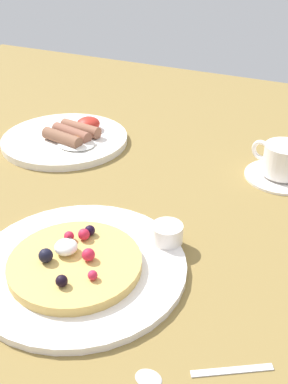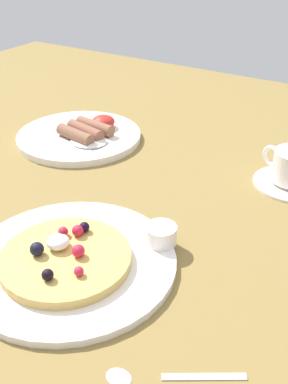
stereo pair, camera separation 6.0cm
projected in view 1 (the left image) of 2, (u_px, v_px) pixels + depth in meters
ground_plane at (107, 212)px, 75.13cm from camera, size 177.84×153.23×3.00cm
pancake_plate at (80, 266)px, 60.46cm from camera, size 28.20×28.20×1.04cm
pancake_with_berries at (74, 262)px, 59.06cm from camera, size 17.25×17.25×3.18cm
syrup_ramekin at (167, 233)px, 63.61cm from camera, size 4.40×4.40×2.61cm
breakfast_plate at (65, 140)px, 94.21cm from camera, size 25.55×25.55×1.40cm
fried_breakfast at (76, 132)px, 92.89cm from camera, size 11.28×13.29×2.87cm
coffee_saucer at (282, 175)px, 81.77cm from camera, size 12.98×12.98×0.89cm
coffee_cup at (283, 159)px, 80.20cm from camera, size 10.00×7.26×5.38cm
teaspoon at (179, 374)px, 46.50cm from camera, size 12.55×8.40×0.60cm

